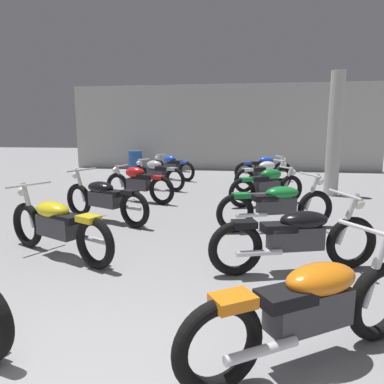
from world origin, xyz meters
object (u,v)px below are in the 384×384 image
at_px(motorcycle_left_row_4, 157,174).
at_px(motorcycle_right_row_5, 264,168).
at_px(motorcycle_left_row_3, 138,183).
at_px(motorcycle_right_row_0, 311,307).
at_px(motorcycle_left_row_5, 172,167).
at_px(motorcycle_left_row_1, 57,225).
at_px(motorcycle_right_row_2, 277,204).
at_px(motorcycle_right_row_1, 296,236).
at_px(motorcycle_left_row_2, 104,198).
at_px(motorcycle_right_row_4, 264,175).
at_px(motorcycle_right_row_3, 267,186).
at_px(support_pillar, 334,135).
at_px(oil_drum, 135,161).

xyz_separation_m(motorcycle_left_row_4, motorcycle_right_row_5, (3.15, 1.96, 0.00)).
bearing_deg(motorcycle_left_row_3, motorcycle_right_row_0, -61.67).
bearing_deg(motorcycle_right_row_0, motorcycle_left_row_5, 107.57).
relative_size(motorcycle_left_row_1, motorcycle_right_row_2, 0.96).
distance_m(motorcycle_left_row_1, motorcycle_left_row_5, 7.62).
xyz_separation_m(motorcycle_right_row_0, motorcycle_right_row_1, (0.14, 1.77, 0.00)).
bearing_deg(motorcycle_left_row_5, motorcycle_right_row_2, -62.18).
distance_m(motorcycle_left_row_1, motorcycle_left_row_2, 1.89).
bearing_deg(motorcycle_right_row_5, motorcycle_right_row_1, -89.94).
bearing_deg(motorcycle_left_row_2, motorcycle_left_row_3, 87.13).
relative_size(motorcycle_left_row_2, motorcycle_right_row_0, 1.06).
bearing_deg(motorcycle_right_row_4, motorcycle_right_row_1, -89.21).
relative_size(motorcycle_left_row_3, motorcycle_right_row_4, 1.12).
distance_m(motorcycle_left_row_1, motorcycle_right_row_0, 3.54).
height_order(motorcycle_right_row_4, motorcycle_right_row_5, same).
xyz_separation_m(motorcycle_left_row_1, motorcycle_right_row_1, (3.17, -0.07, 0.00)).
height_order(motorcycle_left_row_4, motorcycle_right_row_3, same).
xyz_separation_m(support_pillar, motorcycle_right_row_5, (-1.66, 2.18, -1.14)).
height_order(support_pillar, motorcycle_right_row_2, support_pillar).
relative_size(motorcycle_left_row_2, oil_drum, 2.37).
height_order(motorcycle_right_row_1, motorcycle_right_row_3, motorcycle_right_row_1).
xyz_separation_m(motorcycle_left_row_2, motorcycle_right_row_5, (3.25, 5.67, 0.01)).
bearing_deg(motorcycle_left_row_2, motorcycle_right_row_1, -30.96).
relative_size(support_pillar, motorcycle_left_row_3, 1.69).
height_order(support_pillar, motorcycle_right_row_5, support_pillar).
xyz_separation_m(motorcycle_right_row_4, motorcycle_right_row_5, (0.07, 1.77, 0.00)).
bearing_deg(motorcycle_left_row_3, motorcycle_left_row_1, -90.06).
distance_m(motorcycle_right_row_2, oil_drum, 9.65).
xyz_separation_m(motorcycle_left_row_4, motorcycle_left_row_5, (0.03, 2.02, 0.00)).
bearing_deg(oil_drum, motorcycle_right_row_3, -50.44).
distance_m(support_pillar, motorcycle_right_row_5, 2.97).
bearing_deg(motorcycle_right_row_3, motorcycle_right_row_0, -90.34).
xyz_separation_m(motorcycle_right_row_1, motorcycle_right_row_2, (-0.07, 1.87, 0.00)).
bearing_deg(motorcycle_right_row_1, motorcycle_right_row_3, 91.60).
height_order(motorcycle_left_row_5, motorcycle_right_row_2, motorcycle_right_row_2).
bearing_deg(motorcycle_left_row_4, motorcycle_left_row_5, 89.28).
xyz_separation_m(motorcycle_left_row_2, motorcycle_right_row_0, (3.11, -3.72, 0.00)).
height_order(motorcycle_left_row_5, motorcycle_right_row_1, motorcycle_right_row_1).
bearing_deg(motorcycle_right_row_1, motorcycle_right_row_0, -94.62).
xyz_separation_m(motorcycle_left_row_1, motorcycle_left_row_4, (0.00, 5.59, 0.01)).
bearing_deg(motorcycle_left_row_5, motorcycle_left_row_3, -90.38).
bearing_deg(motorcycle_left_row_1, motorcycle_left_row_5, 89.78).
distance_m(support_pillar, motorcycle_right_row_1, 5.80).
distance_m(motorcycle_left_row_5, motorcycle_right_row_3, 4.84).
bearing_deg(motorcycle_left_row_5, motorcycle_right_row_3, -51.30).
bearing_deg(support_pillar, motorcycle_left_row_1, -131.86).
relative_size(motorcycle_left_row_2, motorcycle_right_row_5, 1.05).
xyz_separation_m(motorcycle_right_row_0, motorcycle_right_row_2, (0.07, 3.64, 0.00)).
bearing_deg(motorcycle_right_row_5, motorcycle_left_row_2, -119.80).
distance_m(motorcycle_right_row_1, motorcycle_right_row_5, 7.63).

